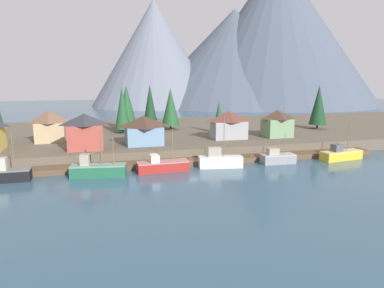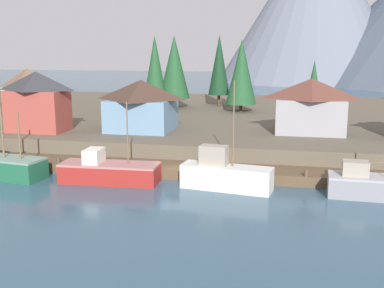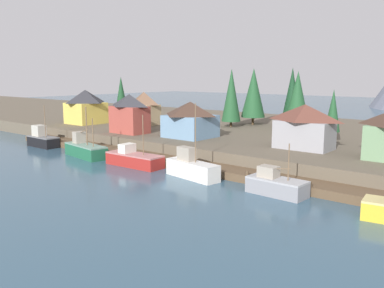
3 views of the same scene
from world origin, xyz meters
name	(u,v)px [view 1 (image 1 of 3)]	position (x,y,z in m)	size (l,w,h in m)	color
ground_plane	(170,149)	(0.00, 20.00, -0.50)	(400.00, 400.00, 1.00)	#335166
dock	(189,162)	(0.00, 1.99, 0.50)	(80.00, 4.00, 1.60)	brown
shoreline_bank	(161,135)	(0.00, 32.00, 1.25)	(400.00, 56.00, 2.50)	brown
mountain_west_peak	(154,53)	(18.55, 151.48, 30.37)	(73.94, 73.94, 60.75)	slate
mountain_central_peak	(234,57)	(67.83, 150.78, 28.77)	(113.45, 113.45, 57.53)	#475160
mountain_east_peak	(276,32)	(94.46, 147.80, 44.42)	(124.99, 124.99, 88.85)	#475160
fishing_boat_black	(6,173)	(-31.12, -1.48, 1.33)	(6.81, 2.69, 7.61)	black
fishing_boat_green	(97,170)	(-17.01, -2.23, 1.18)	(9.42, 4.18, 8.06)	#1E5B3D
fishing_boat_red	(162,166)	(-5.90, -1.82, 1.04)	(9.21, 3.33, 7.51)	maroon
fishing_boat_white	(220,161)	(4.97, -1.83, 1.31)	(8.24, 3.46, 9.56)	silver
fishing_boat_grey	(277,158)	(16.87, -1.66, 1.08)	(6.62, 3.05, 5.83)	gray
fishing_boat_yellow	(341,154)	(30.85, -2.16, 1.08)	(9.35, 3.98, 7.78)	gold
house_grey	(229,125)	(12.70, 13.95, 5.76)	(8.16, 4.76, 6.38)	gray
house_blue	(144,130)	(-7.14, 12.22, 5.60)	(7.84, 7.30, 6.06)	#6689A8
house_tan	(50,126)	(-26.59, 19.88, 6.08)	(6.39, 4.46, 7.00)	tan
house_green	(277,123)	(24.78, 13.52, 5.78)	(6.49, 5.43, 6.43)	#6B8E66
house_red	(85,131)	(-19.01, 9.08, 6.12)	(6.99, 4.51, 7.09)	#9E4238
conifer_near_left	(122,108)	(-10.22, 28.85, 8.96)	(3.92, 3.92, 11.81)	#4C3823
conifer_near_right	(150,102)	(-1.69, 38.68, 9.51)	(3.66, 3.66, 12.08)	#4C3823
conifer_mid_left	(127,105)	(-8.60, 34.71, 9.29)	(5.09, 5.09, 11.95)	#4C3823
conifer_mid_right	(318,105)	(41.97, 22.57, 9.10)	(4.65, 4.65, 11.91)	#4C3823
conifer_back_left	(170,107)	(2.81, 31.95, 8.72)	(4.78, 4.78, 11.23)	#4C3823
conifer_back_right	(219,114)	(13.32, 22.77, 7.42)	(2.41, 2.41, 8.29)	#4C3823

